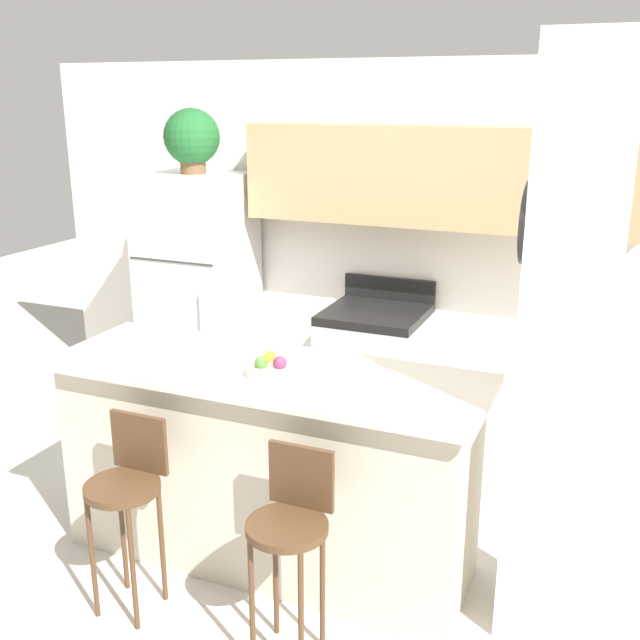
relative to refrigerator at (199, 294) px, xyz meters
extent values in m
plane|color=beige|center=(1.36, -1.60, -0.89)|extent=(14.00, 14.00, 0.00)
cube|color=white|center=(1.36, 0.40, 0.39)|extent=(5.60, 0.06, 2.55)
cube|color=tan|center=(1.71, 0.21, 0.92)|extent=(2.61, 0.32, 0.65)
cube|color=white|center=(1.38, 0.23, 0.66)|extent=(0.77, 0.28, 0.12)
cube|color=white|center=(2.74, -1.59, 0.39)|extent=(0.36, 0.32, 2.55)
cylinder|color=black|center=(2.55, -1.59, 0.95)|extent=(0.02, 0.33, 0.33)
cylinder|color=white|center=(2.54, -1.59, 0.95)|extent=(0.01, 0.29, 0.29)
cube|color=beige|center=(1.36, -1.60, -0.38)|extent=(2.05, 0.63, 1.01)
cube|color=beige|center=(1.36, -1.60, 0.14)|extent=(2.17, 0.75, 0.04)
cube|color=white|center=(0.00, 0.00, -0.28)|extent=(0.71, 0.69, 1.21)
cube|color=white|center=(0.00, 0.00, 0.60)|extent=(0.71, 0.69, 0.57)
cube|color=#333333|center=(0.00, -0.35, 0.32)|extent=(0.67, 0.01, 0.01)
cylinder|color=#B2B2B7|center=(0.23, -0.35, -0.22)|extent=(0.02, 0.02, 0.66)
cube|color=silver|center=(1.38, 0.02, -0.46)|extent=(0.67, 0.66, 0.85)
cube|color=black|center=(1.38, 0.02, -0.01)|extent=(0.67, 0.66, 0.06)
cube|color=black|center=(1.38, 0.33, 0.10)|extent=(0.67, 0.04, 0.16)
cube|color=black|center=(1.38, -0.31, -0.42)|extent=(0.40, 0.01, 0.27)
cylinder|color=#4C331E|center=(0.96, -2.22, -0.25)|extent=(0.34, 0.34, 0.03)
cube|color=#4C331E|center=(0.96, -2.07, -0.10)|extent=(0.29, 0.02, 0.28)
cylinder|color=#4C331E|center=(0.84, -2.33, -0.58)|extent=(0.02, 0.02, 0.61)
cylinder|color=#4C331E|center=(1.07, -2.33, -0.58)|extent=(0.02, 0.02, 0.61)
cylinder|color=#4C331E|center=(0.84, -2.10, -0.58)|extent=(0.02, 0.02, 0.61)
cylinder|color=#4C331E|center=(1.07, -2.10, -0.58)|extent=(0.02, 0.02, 0.61)
cylinder|color=#4C331E|center=(1.77, -2.22, -0.25)|extent=(0.34, 0.34, 0.03)
cube|color=#4C331E|center=(1.77, -2.07, -0.10)|extent=(0.29, 0.02, 0.28)
cylinder|color=#4C331E|center=(1.66, -2.33, -0.58)|extent=(0.02, 0.02, 0.61)
cylinder|color=#4C331E|center=(1.88, -2.33, -0.58)|extent=(0.02, 0.02, 0.61)
cylinder|color=#4C331E|center=(1.66, -2.10, -0.58)|extent=(0.02, 0.02, 0.61)
cylinder|color=#4C331E|center=(1.88, -2.10, -0.58)|extent=(0.02, 0.02, 0.61)
cylinder|color=brown|center=(0.00, 0.00, 0.94)|extent=(0.18, 0.18, 0.11)
sphere|color=#1E5B28|center=(0.00, 0.00, 1.14)|extent=(0.40, 0.40, 0.40)
cylinder|color=silver|center=(1.43, -1.66, 0.19)|extent=(0.24, 0.24, 0.05)
sphere|color=#7A2D56|center=(1.48, -1.67, 0.23)|extent=(0.07, 0.07, 0.07)
sphere|color=gold|center=(1.40, -1.61, 0.23)|extent=(0.06, 0.06, 0.06)
sphere|color=#4C7F2D|center=(1.40, -1.70, 0.23)|extent=(0.07, 0.07, 0.07)
cylinder|color=black|center=(0.57, -0.24, -0.70)|extent=(0.28, 0.28, 0.38)
camera|label=1|loc=(2.94, -4.62, 1.44)|focal=42.00mm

